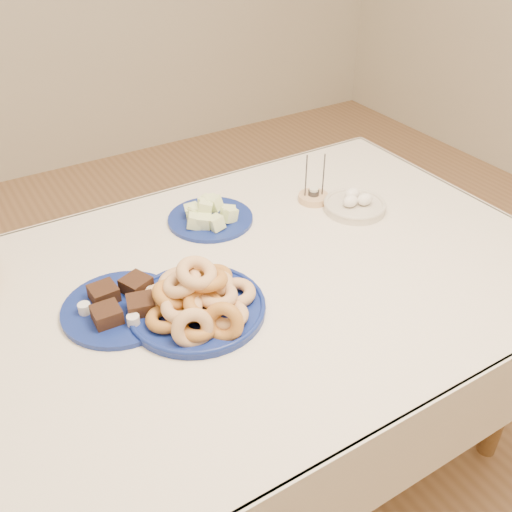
% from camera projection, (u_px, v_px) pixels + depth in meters
% --- Properties ---
extents(ground, '(5.00, 5.00, 0.00)m').
position_uv_depth(ground, '(248.00, 456.00, 1.91)').
color(ground, '#916844').
rests_on(ground, ground).
extents(dining_table, '(1.71, 1.11, 0.75)m').
position_uv_depth(dining_table, '(246.00, 309.00, 1.55)').
color(dining_table, brown).
rests_on(dining_table, ground).
extents(donut_platter, '(0.44, 0.44, 0.15)m').
position_uv_depth(donut_platter, '(197.00, 301.00, 1.35)').
color(donut_platter, navy).
rests_on(donut_platter, dining_table).
extents(melon_plate, '(0.30, 0.30, 0.09)m').
position_uv_depth(melon_plate, '(209.00, 215.00, 1.70)').
color(melon_plate, navy).
rests_on(melon_plate, dining_table).
extents(brownie_plate, '(0.29, 0.29, 0.05)m').
position_uv_depth(brownie_plate, '(122.00, 305.00, 1.37)').
color(brownie_plate, navy).
rests_on(brownie_plate, dining_table).
extents(candle_holder, '(0.13, 0.13, 0.16)m').
position_uv_depth(candle_holder, '(313.00, 197.00, 1.81)').
color(candle_holder, tan).
rests_on(candle_holder, dining_table).
extents(egg_bowl, '(0.21, 0.21, 0.06)m').
position_uv_depth(egg_bowl, '(355.00, 205.00, 1.76)').
color(egg_bowl, beige).
rests_on(egg_bowl, dining_table).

